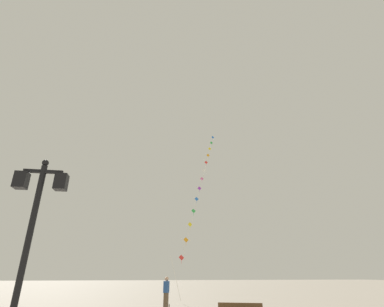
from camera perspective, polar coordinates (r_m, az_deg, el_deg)
ground_plane at (r=20.25m, az=-13.40°, el=-27.89°), size 160.00×160.00×0.00m
twin_lantern_lamp_post at (r=7.65m, az=-29.34°, el=-10.77°), size 1.20×0.28×4.50m
kite_train at (r=28.26m, az=1.68°, el=-6.42°), size 6.76×14.22×19.07m
kite_flyer at (r=17.79m, az=-5.23°, el=-26.16°), size 0.39×0.62×1.71m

